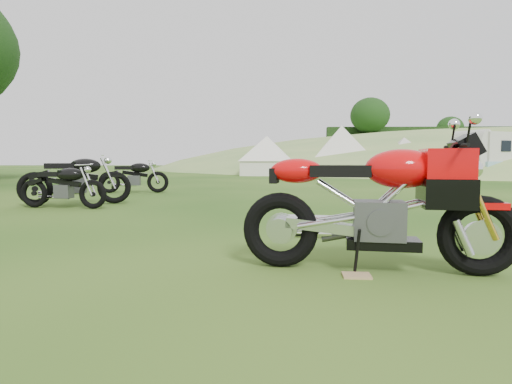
# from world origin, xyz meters

# --- Properties ---
(ground) EXTENTS (120.00, 120.00, 0.00)m
(ground) POSITION_xyz_m (0.00, 0.00, 0.00)
(ground) COLOR #16410E
(ground) RESTS_ON ground
(hillside) EXTENTS (80.00, 64.00, 8.00)m
(hillside) POSITION_xyz_m (24.00, 40.00, 0.00)
(hillside) COLOR #6B934A
(hillside) RESTS_ON ground
(hedgerow) EXTENTS (36.00, 1.20, 8.60)m
(hedgerow) POSITION_xyz_m (24.00, 40.00, 0.00)
(hedgerow) COLOR black
(hedgerow) RESTS_ON ground
(sport_motorcycle) EXTENTS (2.28, 0.87, 1.33)m
(sport_motorcycle) POSITION_xyz_m (1.15, -1.84, 0.67)
(sport_motorcycle) COLOR red
(sport_motorcycle) RESTS_ON ground
(plywood_board) EXTENTS (0.24, 0.19, 0.02)m
(plywood_board) POSITION_xyz_m (0.95, -2.04, 0.01)
(plywood_board) COLOR tan
(plywood_board) RESTS_ON ground
(vintage_moto_a) EXTENTS (1.81, 0.64, 0.93)m
(vintage_moto_a) POSITION_xyz_m (-3.85, 2.67, 0.47)
(vintage_moto_a) COLOR black
(vintage_moto_a) RESTS_ON ground
(vintage_moto_c) EXTENTS (2.23, 1.14, 1.15)m
(vintage_moto_c) POSITION_xyz_m (-3.91, 3.34, 0.57)
(vintage_moto_c) COLOR black
(vintage_moto_c) RESTS_ON ground
(vintage_moto_d) EXTENTS (1.94, 0.68, 1.00)m
(vintage_moto_d) POSITION_xyz_m (-3.70, 6.51, 0.50)
(vintage_moto_d) COLOR black
(vintage_moto_d) RESTS_ON ground
(tent_left) EXTENTS (3.06, 3.06, 2.44)m
(tent_left) POSITION_xyz_m (-0.07, 19.94, 1.22)
(tent_left) COLOR white
(tent_left) RESTS_ON ground
(tent_mid) EXTENTS (3.61, 3.61, 2.91)m
(tent_mid) POSITION_xyz_m (4.69, 22.19, 1.45)
(tent_mid) COLOR silver
(tent_mid) RESTS_ON ground
(tent_right) EXTENTS (2.89, 2.89, 2.43)m
(tent_right) POSITION_xyz_m (8.46, 21.55, 1.22)
(tent_right) COLOR beige
(tent_right) RESTS_ON ground
(caravan) EXTENTS (5.47, 4.04, 2.34)m
(caravan) POSITION_xyz_m (11.97, 16.98, 1.17)
(caravan) COLOR silver
(caravan) RESTS_ON ground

